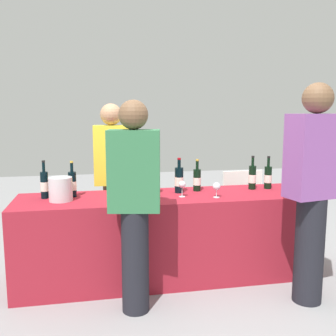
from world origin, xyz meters
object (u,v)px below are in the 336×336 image
Objects in this scene: wine_bottle_5 at (197,180)px; ice_bucket at (61,189)px; wine_glass_1 at (182,185)px; wine_glass_0 at (138,188)px; wine_bottle_3 at (153,181)px; menu_board at (242,205)px; guest_1 at (313,187)px; wine_bottle_2 at (138,182)px; wine_bottle_1 at (72,184)px; wine_bottle_4 at (179,180)px; wine_bottle_6 at (252,177)px; guest_0 at (134,200)px; wine_bottle_0 at (44,185)px; server_pouring at (112,176)px; wine_glass_2 at (217,187)px; wine_bottle_7 at (268,177)px.

wine_bottle_5 is 1.50× the size of ice_bucket.
ice_bucket is (-1.04, 0.05, -0.00)m from wine_glass_1.
ice_bucket is at bearing 171.15° from wine_glass_0.
wine_bottle_5 is at bearing 7.99° from wine_bottle_3.
wine_bottle_5 is at bearing -138.43° from menu_board.
ice_bucket is at bearing 151.42° from guest_1.
wine_bottle_2 reaches higher than wine_glass_1.
wine_bottle_1 is 0.60m from wine_glass_0.
wine_bottle_1 is 0.97m from wine_bottle_4.
wine_bottle_4 and wine_bottle_6 have the same top height.
wine_bottle_4 is at bearing -178.55° from wine_bottle_6.
wine_glass_1 is at bearing -2.69° from ice_bucket.
wine_bottle_6 is at bearing 39.41° from guest_0.
wine_glass_0 is at bearing -172.65° from wine_glass_1.
guest_1 is (0.71, -0.81, 0.06)m from wine_bottle_5.
menu_board is (2.15, 0.78, -0.48)m from wine_bottle_0.
wine_bottle_2 is 0.68m from ice_bucket.
guest_0 is at bearing -135.03° from wine_glass_1.
wine_bottle_1 is 0.96× the size of wine_bottle_3.
wine_bottle_3 is at bearing 145.16° from wine_glass_1.
guest_0 is at bearing -98.94° from wine_bottle_2.
wine_bottle_6 is 2.26× the size of wine_glass_1.
server_pouring reaches higher than ice_bucket.
ice_bucket reaches higher than wine_glass_2.
wine_bottle_2 is at bearing 83.24° from wine_glass_0.
guest_0 reaches higher than wine_glass_1.
wine_bottle_1 is 1.00× the size of wine_bottle_2.
wine_glass_0 is at bearing -169.34° from wine_bottle_7.
wine_glass_2 is (-0.62, -0.28, -0.02)m from wine_bottle_7.
wine_bottle_6 is 1.62× the size of ice_bucket.
wine_bottle_1 and wine_bottle_7 have the same top height.
wine_bottle_3 is at bearing -176.33° from wine_bottle_4.
wine_bottle_3 is at bearing 79.91° from guest_0.
guest_1 is at bearing -48.91° from wine_bottle_5.
wine_bottle_4 is 0.19m from wine_bottle_5.
wine_bottle_0 is 1.00× the size of wine_bottle_3.
wine_bottle_0 is at bearing -177.96° from wine_bottle_5.
wine_bottle_1 is at bearing 3.76° from wine_bottle_0.
wine_bottle_3 is at bearing 136.13° from guest_1.
wine_bottle_0 is at bearing 164.14° from wine_glass_0.
wine_glass_1 is at bearing -93.88° from wine_bottle_4.
wine_bottle_1 is 1.05× the size of wine_bottle_5.
guest_0 is (-0.24, -0.63, -0.01)m from wine_bottle_3.
ice_bucket reaches higher than wine_glass_1.
wine_bottle_3 is (0.14, -0.00, 0.01)m from wine_bottle_2.
wine_bottle_7 is at bearing 36.42° from guest_0.
server_pouring is at bearing 133.79° from wine_glass_1.
wine_bottle_0 reaches higher than wine_bottle_6.
wine_bottle_7 is at bearing -2.26° from wine_bottle_5.
server_pouring is at bearing 128.11° from wine_bottle_3.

